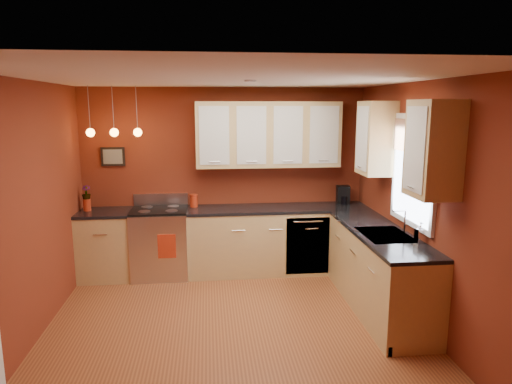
{
  "coord_description": "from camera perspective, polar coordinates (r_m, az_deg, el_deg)",
  "views": [
    {
      "loc": [
        -0.24,
        -4.39,
        2.34
      ],
      "look_at": [
        0.33,
        1.0,
        1.32
      ],
      "focal_mm": 32.0,
      "sensor_mm": 36.0,
      "label": 1
    }
  ],
  "objects": [
    {
      "name": "floor",
      "position": [
        4.99,
        -2.69,
        -17.32
      ],
      "size": [
        4.2,
        4.2,
        0.0
      ],
      "primitive_type": "plane",
      "color": "#9B552D",
      "rests_on": "ground"
    },
    {
      "name": "ceiling",
      "position": [
        4.41,
        -2.99,
        14.05
      ],
      "size": [
        4.0,
        4.2,
        0.02
      ],
      "primitive_type": "cube",
      "color": "silver",
      "rests_on": "wall_back"
    },
    {
      "name": "wall_back",
      "position": [
        6.58,
        -3.89,
        1.59
      ],
      "size": [
        4.0,
        0.02,
        2.6
      ],
      "primitive_type": "cube",
      "color": "maroon",
      "rests_on": "floor"
    },
    {
      "name": "wall_front",
      "position": [
        2.53,
        -0.0,
        -13.62
      ],
      "size": [
        4.0,
        0.02,
        2.6
      ],
      "primitive_type": "cube",
      "color": "maroon",
      "rests_on": "floor"
    },
    {
      "name": "wall_left",
      "position": [
        4.85,
        -27.2,
        -2.92
      ],
      "size": [
        0.02,
        4.2,
        2.6
      ],
      "primitive_type": "cube",
      "color": "maroon",
      "rests_on": "floor"
    },
    {
      "name": "wall_right",
      "position": [
        5.04,
        20.5,
        -1.9
      ],
      "size": [
        0.02,
        4.2,
        2.6
      ],
      "primitive_type": "cube",
      "color": "maroon",
      "rests_on": "floor"
    },
    {
      "name": "base_cabinets_back_left",
      "position": [
        6.63,
        -18.18,
        -6.42
      ],
      "size": [
        0.7,
        0.6,
        0.9
      ],
      "primitive_type": "cube",
      "color": "tan",
      "rests_on": "floor"
    },
    {
      "name": "base_cabinets_back_right",
      "position": [
        6.55,
        2.74,
        -6.08
      ],
      "size": [
        2.54,
        0.6,
        0.9
      ],
      "primitive_type": "cube",
      "color": "tan",
      "rests_on": "floor"
    },
    {
      "name": "base_cabinets_right",
      "position": [
        5.55,
        15.02,
        -9.59
      ],
      "size": [
        0.6,
        2.1,
        0.9
      ],
      "primitive_type": "cube",
      "color": "tan",
      "rests_on": "floor"
    },
    {
      "name": "counter_back_left",
      "position": [
        6.51,
        -18.42,
        -2.46
      ],
      "size": [
        0.7,
        0.62,
        0.04
      ],
      "primitive_type": "cube",
      "color": "black",
      "rests_on": "base_cabinets_back_left"
    },
    {
      "name": "counter_back_right",
      "position": [
        6.43,
        2.78,
        -2.07
      ],
      "size": [
        2.54,
        0.62,
        0.04
      ],
      "primitive_type": "cube",
      "color": "black",
      "rests_on": "base_cabinets_back_right"
    },
    {
      "name": "counter_right",
      "position": [
        5.41,
        15.27,
        -4.91
      ],
      "size": [
        0.62,
        2.1,
        0.04
      ],
      "primitive_type": "cube",
      "color": "black",
      "rests_on": "base_cabinets_right"
    },
    {
      "name": "gas_range",
      "position": [
        6.5,
        -11.86,
        -6.14
      ],
      "size": [
        0.76,
        0.64,
        1.11
      ],
      "color": "silver",
      "rests_on": "floor"
    },
    {
      "name": "dishwasher_front",
      "position": [
        6.34,
        6.47,
        -6.7
      ],
      "size": [
        0.6,
        0.02,
        0.8
      ],
      "primitive_type": "cube",
      "color": "silver",
      "rests_on": "base_cabinets_back_right"
    },
    {
      "name": "sink",
      "position": [
        5.28,
        15.87,
        -5.39
      ],
      "size": [
        0.5,
        0.7,
        0.33
      ],
      "color": "gray",
      "rests_on": "counter_right"
    },
    {
      "name": "window",
      "position": [
        5.23,
        19.08,
        2.95
      ],
      "size": [
        0.06,
        1.02,
        1.22
      ],
      "color": "white",
      "rests_on": "wall_right"
    },
    {
      "name": "upper_cabinets_back",
      "position": [
        6.39,
        1.53,
        7.2
      ],
      "size": [
        2.0,
        0.35,
        0.9
      ],
      "primitive_type": "cube",
      "color": "tan",
      "rests_on": "wall_back"
    },
    {
      "name": "upper_cabinets_right",
      "position": [
        5.17,
        17.63,
        5.86
      ],
      "size": [
        0.35,
        1.95,
        0.9
      ],
      "primitive_type": "cube",
      "color": "tan",
      "rests_on": "wall_right"
    },
    {
      "name": "wall_picture",
      "position": [
        6.64,
        -17.44,
        4.25
      ],
      "size": [
        0.32,
        0.03,
        0.26
      ],
      "primitive_type": "cube",
      "color": "black",
      "rests_on": "wall_back"
    },
    {
      "name": "pendant_lights",
      "position": [
        6.27,
        -17.31,
        7.19
      ],
      "size": [
        0.71,
        0.11,
        0.66
      ],
      "color": "gray",
      "rests_on": "ceiling"
    },
    {
      "name": "red_canister",
      "position": [
        6.47,
        -7.79,
        -1.07
      ],
      "size": [
        0.12,
        0.12,
        0.18
      ],
      "color": "#AC2A12",
      "rests_on": "counter_back_right"
    },
    {
      "name": "red_vase",
      "position": [
        6.59,
        -20.37,
        -1.51
      ],
      "size": [
        0.1,
        0.1,
        0.16
      ],
      "primitive_type": "cylinder",
      "color": "#AC2A12",
      "rests_on": "counter_back_left"
    },
    {
      "name": "flowers",
      "position": [
        6.56,
        -20.46,
        -0.12
      ],
      "size": [
        0.14,
        0.14,
        0.2
      ],
      "primitive_type": "imported",
      "rotation": [
        0.0,
        0.0,
        0.29
      ],
      "color": "#AC2A12",
      "rests_on": "red_vase"
    },
    {
      "name": "coffee_maker",
      "position": [
        6.74,
        10.83,
        -0.43
      ],
      "size": [
        0.2,
        0.2,
        0.26
      ],
      "rotation": [
        0.0,
        0.0,
        -0.13
      ],
      "color": "black",
      "rests_on": "counter_back_right"
    },
    {
      "name": "soap_pump",
      "position": [
        5.07,
        19.89,
        -4.73
      ],
      "size": [
        0.1,
        0.1,
        0.22
      ],
      "primitive_type": "imported",
      "rotation": [
        0.0,
        0.0,
        0.03
      ],
      "color": "white",
      "rests_on": "counter_right"
    },
    {
      "name": "dish_towel",
      "position": [
        6.17,
        -11.08,
        -6.67
      ],
      "size": [
        0.24,
        0.02,
        0.32
      ],
      "primitive_type": "cube",
      "color": "#AC2A12",
      "rests_on": "gas_range"
    }
  ]
}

